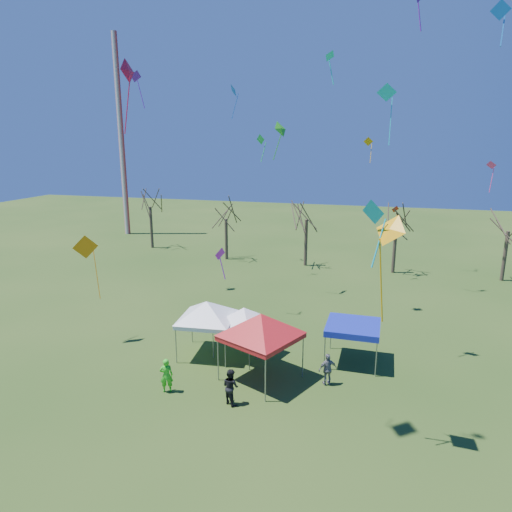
{
  "coord_description": "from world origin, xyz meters",
  "views": [
    {
      "loc": [
        4.6,
        -19.3,
        12.06
      ],
      "look_at": [
        -1.57,
        3.0,
        6.22
      ],
      "focal_mm": 32.0,
      "sensor_mm": 36.0,
      "label": 1
    }
  ],
  "objects_px": {
    "person_grey": "(328,369)",
    "tent_white_mid": "(244,311)",
    "tent_blue": "(353,327)",
    "tent_white_west": "(207,305)",
    "tree_2": "(307,203)",
    "tree_4": "(511,213)",
    "person_green": "(166,375)",
    "radio_mast": "(121,137)",
    "tree_0": "(149,192)",
    "tree_1": "(226,204)",
    "tree_3": "(398,209)",
    "person_dark": "(231,387)",
    "tent_red": "(261,318)"
  },
  "relations": [
    {
      "from": "tent_blue",
      "to": "person_dark",
      "type": "xyz_separation_m",
      "value": [
        -5.2,
        -5.81,
        -1.21
      ]
    },
    {
      "from": "tree_2",
      "to": "person_green",
      "type": "relative_size",
      "value": 4.64
    },
    {
      "from": "tree_0",
      "to": "tree_1",
      "type": "distance_m",
      "value": 10.47
    },
    {
      "from": "tree_3",
      "to": "person_grey",
      "type": "xyz_separation_m",
      "value": [
        -3.52,
        -22.15,
        -5.24
      ]
    },
    {
      "from": "person_dark",
      "to": "tree_1",
      "type": "bearing_deg",
      "value": -38.66
    },
    {
      "from": "tent_blue",
      "to": "tent_white_west",
      "type": "bearing_deg",
      "value": -171.25
    },
    {
      "from": "tent_red",
      "to": "person_dark",
      "type": "height_order",
      "value": "tent_red"
    },
    {
      "from": "tree_2",
      "to": "tent_white_mid",
      "type": "height_order",
      "value": "tree_2"
    },
    {
      "from": "tree_1",
      "to": "tent_blue",
      "type": "relative_size",
      "value": 2.59
    },
    {
      "from": "radio_mast",
      "to": "tree_0",
      "type": "bearing_deg",
      "value": -42.77
    },
    {
      "from": "tree_3",
      "to": "person_dark",
      "type": "relative_size",
      "value": 4.5
    },
    {
      "from": "tree_0",
      "to": "tent_white_west",
      "type": "bearing_deg",
      "value": -55.82
    },
    {
      "from": "radio_mast",
      "to": "tree_2",
      "type": "height_order",
      "value": "radio_mast"
    },
    {
      "from": "tent_white_mid",
      "to": "person_green",
      "type": "bearing_deg",
      "value": -117.68
    },
    {
      "from": "radio_mast",
      "to": "tent_blue",
      "type": "distance_m",
      "value": 44.26
    },
    {
      "from": "tree_2",
      "to": "tent_red",
      "type": "height_order",
      "value": "tree_2"
    },
    {
      "from": "person_green",
      "to": "person_grey",
      "type": "xyz_separation_m",
      "value": [
        7.57,
        2.82,
        -0.04
      ]
    },
    {
      "from": "tent_red",
      "to": "person_dark",
      "type": "distance_m",
      "value": 3.71
    },
    {
      "from": "tree_4",
      "to": "tent_blue",
      "type": "relative_size",
      "value": 2.71
    },
    {
      "from": "tree_2",
      "to": "person_green",
      "type": "distance_m",
      "value": 26.01
    },
    {
      "from": "person_green",
      "to": "tree_2",
      "type": "bearing_deg",
      "value": -118.28
    },
    {
      "from": "radio_mast",
      "to": "tent_blue",
      "type": "bearing_deg",
      "value": -42.88
    },
    {
      "from": "tent_blue",
      "to": "person_grey",
      "type": "bearing_deg",
      "value": -109.59
    },
    {
      "from": "person_grey",
      "to": "tree_0",
      "type": "bearing_deg",
      "value": -78.16
    },
    {
      "from": "tent_white_west",
      "to": "tree_4",
      "type": "bearing_deg",
      "value": 45.8
    },
    {
      "from": "radio_mast",
      "to": "tree_1",
      "type": "relative_size",
      "value": 3.31
    },
    {
      "from": "person_green",
      "to": "tent_blue",
      "type": "bearing_deg",
      "value": -168.85
    },
    {
      "from": "tree_4",
      "to": "tent_white_west",
      "type": "distance_m",
      "value": 28.8
    },
    {
      "from": "tree_2",
      "to": "tent_white_west",
      "type": "distance_m",
      "value": 21.28
    },
    {
      "from": "tree_4",
      "to": "person_green",
      "type": "bearing_deg",
      "value": -129.31
    },
    {
      "from": "tent_white_west",
      "to": "person_dark",
      "type": "distance_m",
      "value": 5.83
    },
    {
      "from": "tent_red",
      "to": "tree_4",
      "type": "bearing_deg",
      "value": 54.05
    },
    {
      "from": "radio_mast",
      "to": "tent_white_west",
      "type": "distance_m",
      "value": 39.61
    },
    {
      "from": "radio_mast",
      "to": "person_green",
      "type": "xyz_separation_m",
      "value": [
        22.94,
        -34.93,
        -11.62
      ]
    },
    {
      "from": "tree_1",
      "to": "tree_2",
      "type": "bearing_deg",
      "value": -1.85
    },
    {
      "from": "person_grey",
      "to": "tent_white_mid",
      "type": "bearing_deg",
      "value": -52.35
    },
    {
      "from": "tree_0",
      "to": "tent_white_mid",
      "type": "relative_size",
      "value": 2.33
    },
    {
      "from": "tree_0",
      "to": "tree_1",
      "type": "relative_size",
      "value": 1.12
    },
    {
      "from": "tree_0",
      "to": "tent_white_mid",
      "type": "distance_m",
      "value": 30.02
    },
    {
      "from": "tent_white_west",
      "to": "tent_white_mid",
      "type": "relative_size",
      "value": 1.17
    },
    {
      "from": "tent_blue",
      "to": "person_grey",
      "type": "xyz_separation_m",
      "value": [
        -1.01,
        -2.83,
        -1.25
      ]
    },
    {
      "from": "tree_2",
      "to": "tent_blue",
      "type": "distance_m",
      "value": 20.94
    },
    {
      "from": "tree_2",
      "to": "tent_red",
      "type": "relative_size",
      "value": 1.85
    },
    {
      "from": "tent_red",
      "to": "person_dark",
      "type": "xyz_separation_m",
      "value": [
        -0.76,
        -2.65,
        -2.48
      ]
    },
    {
      "from": "radio_mast",
      "to": "tent_white_mid",
      "type": "relative_size",
      "value": 6.91
    },
    {
      "from": "tree_4",
      "to": "tent_blue",
      "type": "bearing_deg",
      "value": -121.54
    },
    {
      "from": "tent_white_west",
      "to": "person_grey",
      "type": "height_order",
      "value": "tent_white_west"
    },
    {
      "from": "tent_white_west",
      "to": "person_grey",
      "type": "distance_m",
      "value": 7.62
    },
    {
      "from": "person_green",
      "to": "person_grey",
      "type": "height_order",
      "value": "person_green"
    },
    {
      "from": "tent_white_west",
      "to": "tent_blue",
      "type": "relative_size",
      "value": 1.45
    }
  ]
}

